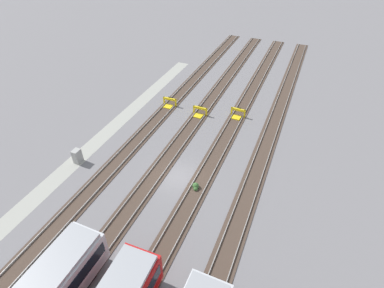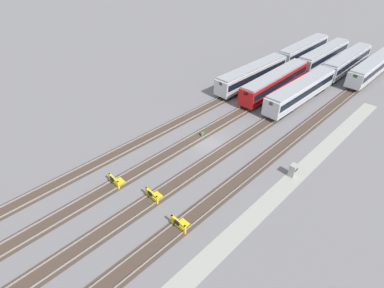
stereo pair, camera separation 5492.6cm
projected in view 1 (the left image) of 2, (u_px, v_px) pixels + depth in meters
name	position (u px, v px, depth m)	size (l,w,h in m)	color
ground_plane	(179.00, 177.00, 30.92)	(400.00, 400.00, 0.00)	slate
service_walkway	(88.00, 150.00, 34.44)	(54.00, 2.00, 0.01)	#9E9E93
rail_track_nearest	(120.00, 159.00, 33.09)	(90.00, 2.23, 0.21)	#47382D
rail_track_near_inner	(158.00, 171.00, 31.63)	(90.00, 2.24, 0.21)	#47382D
rail_track_middle	(200.00, 183.00, 30.16)	(90.00, 2.24, 0.21)	#47382D
rail_track_far_inner	(247.00, 197.00, 28.69)	(90.00, 2.23, 0.21)	#47382D
bumper_stop_nearest_track	(169.00, 103.00, 41.85)	(1.35, 2.00, 1.22)	yellow
bumper_stop_near_inner_track	(199.00, 112.00, 39.94)	(1.36, 2.01, 1.22)	yellow
bumper_stop_middle_track	(237.00, 114.00, 39.62)	(1.37, 2.01, 1.22)	yellow
electrical_cabinet	(77.00, 156.00, 32.33)	(0.90, 0.73, 1.60)	#9E9E99
weed_clump	(196.00, 186.00, 29.55)	(0.92, 0.70, 0.64)	#38602D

